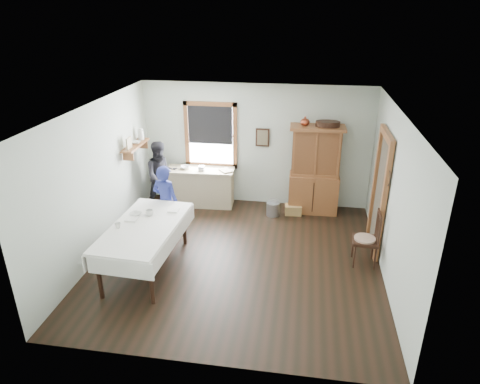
% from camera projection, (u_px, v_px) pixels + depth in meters
% --- Properties ---
extents(room, '(5.01, 5.01, 2.70)m').
position_uv_depth(room, '(238.00, 190.00, 7.15)').
color(room, black).
rests_on(room, ground).
extents(window, '(1.18, 0.07, 1.48)m').
position_uv_depth(window, '(211.00, 132.00, 9.41)').
color(window, white).
rests_on(window, room).
extents(doorway, '(0.09, 1.14, 2.22)m').
position_uv_depth(doorway, '(380.00, 189.00, 7.64)').
color(doorway, '#474033').
rests_on(doorway, room).
extents(wall_shelf, '(0.24, 1.00, 0.44)m').
position_uv_depth(wall_shelf, '(136.00, 144.00, 8.79)').
color(wall_shelf, '#99552F').
rests_on(wall_shelf, room).
extents(framed_picture, '(0.30, 0.04, 0.40)m').
position_uv_depth(framed_picture, '(262.00, 138.00, 9.27)').
color(framed_picture, black).
rests_on(framed_picture, room).
extents(rug_beater, '(0.01, 0.27, 0.27)m').
position_uv_depth(rug_beater, '(390.00, 171.00, 6.92)').
color(rug_beater, black).
rests_on(rug_beater, room).
extents(work_counter, '(1.52, 0.64, 0.86)m').
position_uv_depth(work_counter, '(201.00, 187.00, 9.63)').
color(work_counter, tan).
rests_on(work_counter, room).
extents(china_hutch, '(1.14, 0.56, 1.92)m').
position_uv_depth(china_hutch, '(315.00, 170.00, 9.10)').
color(china_hutch, '#99552F').
rests_on(china_hutch, room).
extents(dining_table, '(1.20, 2.13, 0.83)m').
position_uv_depth(dining_table, '(146.00, 247.00, 7.26)').
color(dining_table, white).
rests_on(dining_table, room).
extents(spindle_chair, '(0.49, 0.49, 1.01)m').
position_uv_depth(spindle_chair, '(366.00, 238.00, 7.36)').
color(spindle_chair, black).
rests_on(spindle_chair, room).
extents(pail, '(0.34, 0.34, 0.30)m').
position_uv_depth(pail, '(273.00, 209.00, 9.23)').
color(pail, '#93959B').
rests_on(pail, room).
extents(wicker_basket, '(0.37, 0.28, 0.21)m').
position_uv_depth(wicker_basket, '(293.00, 210.00, 9.30)').
color(wicker_basket, olive).
rests_on(wicker_basket, room).
extents(woman_blue, '(0.57, 0.45, 1.38)m').
position_uv_depth(woman_blue, '(166.00, 205.00, 8.14)').
color(woman_blue, navy).
rests_on(woman_blue, room).
extents(figure_dark, '(0.87, 0.83, 1.42)m').
position_uv_depth(figure_dark, '(162.00, 178.00, 9.35)').
color(figure_dark, black).
rests_on(figure_dark, room).
extents(table_cup_a, '(0.14, 0.14, 0.10)m').
position_uv_depth(table_cup_a, '(150.00, 213.00, 7.42)').
color(table_cup_a, silver).
rests_on(table_cup_a, dining_table).
extents(table_cup_b, '(0.10, 0.10, 0.09)m').
position_uv_depth(table_cup_b, '(118.00, 225.00, 7.00)').
color(table_cup_b, silver).
rests_on(table_cup_b, dining_table).
extents(table_bowl, '(0.26, 0.26, 0.05)m').
position_uv_depth(table_bowl, '(136.00, 214.00, 7.43)').
color(table_bowl, silver).
rests_on(table_bowl, dining_table).
extents(counter_book, '(0.30, 0.31, 0.02)m').
position_uv_depth(counter_book, '(221.00, 172.00, 9.29)').
color(counter_book, '#6C6148').
rests_on(counter_book, work_counter).
extents(counter_bowl, '(0.22, 0.22, 0.07)m').
position_uv_depth(counter_bowl, '(185.00, 167.00, 9.47)').
color(counter_bowl, silver).
rests_on(counter_bowl, work_counter).
extents(shelf_bowl, '(0.22, 0.22, 0.05)m').
position_uv_depth(shelf_bowl, '(136.00, 142.00, 8.79)').
color(shelf_bowl, silver).
rests_on(shelf_bowl, wall_shelf).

